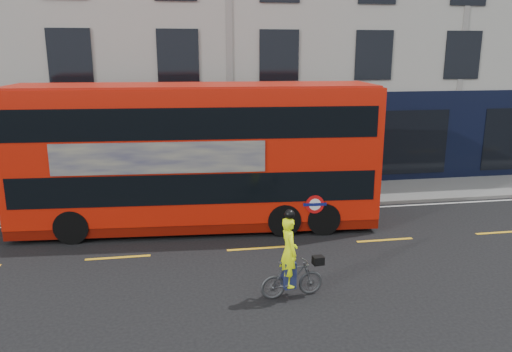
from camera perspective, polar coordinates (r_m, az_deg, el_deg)
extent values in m
plane|color=black|center=(13.55, 1.24, -10.67)|extent=(120.00, 120.00, 0.00)
cube|color=slate|center=(19.55, -2.35, -2.59)|extent=(60.00, 3.00, 0.12)
cube|color=slate|center=(18.13, -1.74, -3.93)|extent=(60.00, 0.12, 0.13)
cube|color=#A7A59D|center=(25.25, -4.53, 18.22)|extent=(50.00, 10.00, 15.00)
cube|color=black|center=(20.52, -2.94, 3.78)|extent=(50.00, 0.08, 4.00)
cube|color=silver|center=(17.86, -1.61, -4.41)|extent=(58.00, 0.10, 0.01)
cube|color=red|center=(16.20, -6.89, 2.83)|extent=(11.67, 3.43, 4.13)
cube|color=#670C04|center=(16.77, -6.67, -4.63)|extent=(11.66, 3.37, 0.31)
cube|color=black|center=(16.40, -6.80, -0.30)|extent=(11.21, 3.43, 0.94)
cube|color=black|center=(16.02, -7.01, 6.60)|extent=(11.21, 3.43, 0.94)
cube|color=#A9190B|center=(15.92, -7.12, 10.22)|extent=(11.43, 3.31, 0.08)
cube|color=black|center=(17.25, 12.74, 0.17)|extent=(0.21, 2.35, 0.94)
cube|color=black|center=(16.90, 13.11, 6.72)|extent=(0.21, 2.35, 0.94)
cube|color=black|center=(17.52, -26.04, -0.73)|extent=(0.21, 2.35, 0.94)
cube|color=tan|center=(14.94, -11.02, 2.02)|extent=(6.26, 0.49, 0.94)
cylinder|color=red|center=(15.61, 6.75, -3.24)|extent=(0.59, 0.06, 0.59)
cylinder|color=white|center=(15.61, 6.76, -3.25)|extent=(0.38, 0.05, 0.38)
cube|color=#0C1459|center=(15.60, 6.76, -3.25)|extent=(0.73, 0.07, 0.09)
cylinder|color=black|center=(17.08, 6.79, -3.55)|extent=(1.23, 2.73, 1.05)
cylinder|color=black|center=(16.86, 2.61, -3.70)|extent=(1.23, 2.73, 1.05)
cylinder|color=black|center=(17.21, -19.36, -4.14)|extent=(1.23, 2.73, 1.05)
imported|color=#444649|center=(12.03, 4.15, -11.62)|extent=(1.57, 0.59, 0.92)
imported|color=#E3FF0C|center=(11.72, 3.79, -8.62)|extent=(0.46, 0.65, 1.67)
cube|color=black|center=(12.09, 7.12, -9.55)|extent=(0.28, 0.23, 0.20)
cube|color=#1B2349|center=(11.95, 3.74, -11.10)|extent=(0.31, 0.38, 0.64)
sphere|color=black|center=(11.40, 3.86, -4.40)|extent=(0.24, 0.24, 0.24)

